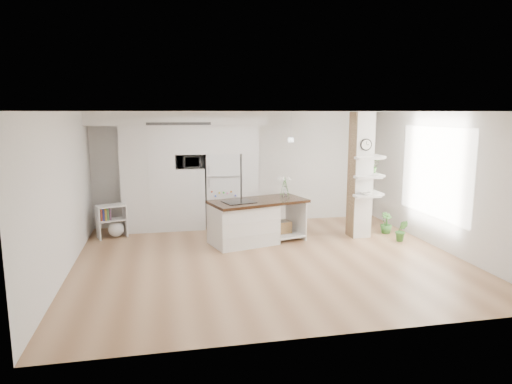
% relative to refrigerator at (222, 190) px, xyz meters
% --- Properties ---
extents(floor, '(7.00, 6.00, 0.01)m').
position_rel_refrigerator_xyz_m(floor, '(0.53, -2.68, -0.88)').
color(floor, tan).
rests_on(floor, ground).
extents(room, '(7.04, 6.04, 2.72)m').
position_rel_refrigerator_xyz_m(room, '(0.53, -2.68, 0.98)').
color(room, white).
rests_on(room, ground).
extents(cabinet_wall, '(4.00, 0.71, 2.70)m').
position_rel_refrigerator_xyz_m(cabinet_wall, '(-0.92, -0.01, 0.63)').
color(cabinet_wall, white).
rests_on(cabinet_wall, floor).
extents(refrigerator, '(0.78, 0.69, 1.75)m').
position_rel_refrigerator_xyz_m(refrigerator, '(0.00, 0.00, 0.00)').
color(refrigerator, white).
rests_on(refrigerator, floor).
extents(column, '(0.69, 0.90, 2.70)m').
position_rel_refrigerator_xyz_m(column, '(2.90, -1.55, 0.48)').
color(column, silver).
rests_on(column, floor).
extents(window, '(0.00, 2.40, 2.40)m').
position_rel_refrigerator_xyz_m(window, '(4.00, -2.38, 0.62)').
color(window, white).
rests_on(window, room).
extents(pendant_light, '(0.12, 0.12, 0.10)m').
position_rel_refrigerator_xyz_m(pendant_light, '(2.23, -2.53, 1.24)').
color(pendant_light, white).
rests_on(pendant_light, room).
extents(kitchen_island, '(2.16, 1.44, 1.46)m').
position_rel_refrigerator_xyz_m(kitchen_island, '(0.35, -1.55, -0.41)').
color(kitchen_island, white).
rests_on(kitchen_island, floor).
extents(bookshelf, '(0.68, 0.53, 0.72)m').
position_rel_refrigerator_xyz_m(bookshelf, '(-2.45, -0.51, -0.56)').
color(bookshelf, white).
rests_on(bookshelf, floor).
extents(floor_plant_a, '(0.32, 0.29, 0.46)m').
position_rel_refrigerator_xyz_m(floor_plant_a, '(3.52, -2.08, -0.64)').
color(floor_plant_a, '#3E8033').
rests_on(floor_plant_a, floor).
extents(floor_plant_b, '(0.31, 0.31, 0.47)m').
position_rel_refrigerator_xyz_m(floor_plant_b, '(3.52, -1.40, -0.64)').
color(floor_plant_b, '#3E8033').
rests_on(floor_plant_b, floor).
extents(microwave, '(0.54, 0.37, 0.30)m').
position_rel_refrigerator_xyz_m(microwave, '(-0.75, -0.06, 0.69)').
color(microwave, '#2D2D2D').
rests_on(microwave, cabinet_wall).
extents(shelf_plant, '(0.27, 0.23, 0.30)m').
position_rel_refrigerator_xyz_m(shelf_plant, '(3.15, -1.38, 0.65)').
color(shelf_plant, '#3E8033').
rests_on(shelf_plant, column).
extents(decor_bowl, '(0.22, 0.22, 0.05)m').
position_rel_refrigerator_xyz_m(decor_bowl, '(2.82, -1.78, 0.13)').
color(decor_bowl, white).
rests_on(decor_bowl, column).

